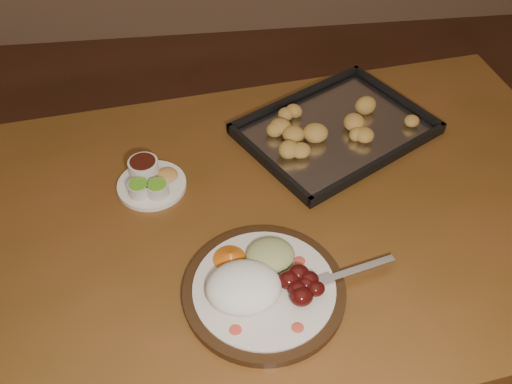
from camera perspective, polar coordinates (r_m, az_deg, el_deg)
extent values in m
plane|color=#502A1B|center=(1.85, -0.84, -16.83)|extent=(4.00, 4.00, 0.00)
cube|color=brown|center=(1.22, 0.83, -2.86)|extent=(1.60, 1.08, 0.04)
cylinder|color=#4B2716|center=(1.95, 17.49, 1.73)|extent=(0.07, 0.07, 0.71)
cylinder|color=black|center=(1.07, 0.82, -9.84)|extent=(0.30, 0.30, 0.02)
cylinder|color=silver|center=(1.06, 0.82, -9.53)|extent=(0.26, 0.26, 0.01)
ellipsoid|color=#C6412F|center=(1.01, -2.07, -13.60)|extent=(0.02, 0.02, 0.00)
ellipsoid|color=#C6412F|center=(1.01, 4.18, -13.37)|extent=(0.02, 0.02, 0.00)
ellipsoid|color=#C6412F|center=(1.10, 4.37, -6.87)|extent=(0.02, 0.02, 0.00)
ellipsoid|color=#C6412F|center=(1.06, -4.51, -9.25)|extent=(0.02, 0.02, 0.00)
ellipsoid|color=white|center=(1.04, -1.25, -9.51)|extent=(0.15, 0.13, 0.06)
ellipsoid|color=#4F0B0B|center=(1.04, 4.22, -9.66)|extent=(0.04, 0.03, 0.03)
ellipsoid|color=#4F0B0B|center=(1.05, 5.30, -8.69)|extent=(0.04, 0.03, 0.03)
ellipsoid|color=#4F0B0B|center=(1.06, 4.24, -8.11)|extent=(0.04, 0.03, 0.03)
ellipsoid|color=#4F0B0B|center=(1.04, 5.98, -9.60)|extent=(0.04, 0.03, 0.03)
ellipsoid|color=#4F0B0B|center=(1.05, 3.32, -8.78)|extent=(0.04, 0.03, 0.03)
ellipsoid|color=#4F0B0B|center=(1.05, 5.01, -9.15)|extent=(0.04, 0.03, 0.03)
ellipsoid|color=#4F0B0B|center=(1.03, 4.57, -10.38)|extent=(0.04, 0.03, 0.03)
ellipsoid|color=tan|center=(1.09, 1.44, -6.31)|extent=(0.10, 0.09, 0.04)
cone|color=#D46013|center=(1.09, -2.57, -6.46)|extent=(0.09, 0.09, 0.03)
cube|color=silver|center=(1.10, 10.33, -7.57)|extent=(0.14, 0.05, 0.00)
cube|color=silver|center=(1.07, 6.63, -8.78)|extent=(0.04, 0.03, 0.00)
cylinder|color=silver|center=(1.05, 5.59, -9.62)|extent=(0.03, 0.01, 0.00)
cylinder|color=silver|center=(1.06, 5.44, -9.34)|extent=(0.03, 0.01, 0.00)
cylinder|color=silver|center=(1.06, 5.29, -9.07)|extent=(0.03, 0.01, 0.00)
cylinder|color=silver|center=(1.06, 5.13, -8.80)|extent=(0.03, 0.01, 0.00)
cylinder|color=white|center=(1.27, -10.37, 0.68)|extent=(0.15, 0.15, 0.01)
cylinder|color=silver|center=(1.24, -11.60, 0.32)|extent=(0.05, 0.05, 0.03)
cylinder|color=#5AAA22|center=(1.23, -11.69, 0.79)|extent=(0.04, 0.04, 0.00)
cylinder|color=silver|center=(1.23, -9.80, 0.29)|extent=(0.05, 0.05, 0.03)
cylinder|color=#5AAA22|center=(1.22, -9.88, 0.76)|extent=(0.04, 0.04, 0.00)
cylinder|color=silver|center=(1.28, -11.16, 2.37)|extent=(0.07, 0.07, 0.04)
cylinder|color=#361009|center=(1.27, -11.28, 2.99)|extent=(0.06, 0.06, 0.00)
ellipsoid|color=#DA9A4D|center=(1.27, -8.85, 1.74)|extent=(0.05, 0.05, 0.02)
cube|color=black|center=(1.40, 7.96, 5.96)|extent=(0.52, 0.48, 0.01)
cube|color=black|center=(1.48, 4.06, 9.43)|extent=(0.38, 0.22, 0.02)
cube|color=black|center=(1.32, 12.41, 2.97)|extent=(0.38, 0.22, 0.02)
cube|color=black|center=(1.52, 13.88, 9.21)|extent=(0.16, 0.28, 0.02)
cube|color=black|center=(1.29, 1.17, 3.01)|extent=(0.16, 0.28, 0.02)
cube|color=#B2B1B6|center=(1.40, 7.98, 6.14)|extent=(0.49, 0.44, 0.00)
ellipsoid|color=#B5923F|center=(1.42, 9.66, 7.49)|extent=(0.05, 0.04, 0.03)
ellipsoid|color=#B5923F|center=(1.46, 10.17, 8.75)|extent=(0.06, 0.06, 0.03)
ellipsoid|color=#B5923F|center=(1.45, 7.21, 8.89)|extent=(0.06, 0.06, 0.03)
ellipsoid|color=#B5923F|center=(1.43, 7.14, 8.03)|extent=(0.05, 0.05, 0.03)
ellipsoid|color=#B5923F|center=(1.41, 5.01, 7.81)|extent=(0.06, 0.06, 0.03)
ellipsoid|color=#B5923F|center=(1.38, 6.13, 6.67)|extent=(0.07, 0.07, 0.03)
ellipsoid|color=#B5923F|center=(1.34, 4.12, 5.38)|extent=(0.06, 0.05, 0.03)
ellipsoid|color=#B5923F|center=(1.34, 6.46, 5.13)|extent=(0.06, 0.05, 0.03)
ellipsoid|color=#B5923F|center=(1.32, 5.86, 4.39)|extent=(0.07, 0.07, 0.03)
ellipsoid|color=#B5923F|center=(1.33, 9.18, 4.54)|extent=(0.06, 0.06, 0.03)
ellipsoid|color=#B5923F|center=(1.37, 9.31, 6.01)|extent=(0.05, 0.05, 0.03)
ellipsoid|color=#B5923F|center=(1.40, 11.51, 6.50)|extent=(0.06, 0.06, 0.03)
ellipsoid|color=#B5923F|center=(1.40, 11.23, 6.74)|extent=(0.06, 0.06, 0.03)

